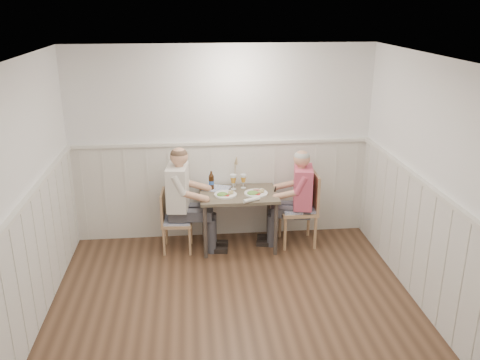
{
  "coord_description": "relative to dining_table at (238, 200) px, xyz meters",
  "views": [
    {
      "loc": [
        -0.41,
        -4.25,
        3.09
      ],
      "look_at": [
        0.18,
        1.64,
        1.0
      ],
      "focal_mm": 38.0,
      "sensor_mm": 36.0,
      "label": 1
    }
  ],
  "objects": [
    {
      "name": "plate_diner",
      "position": [
        -0.19,
        -0.07,
        0.12
      ],
      "size": [
        0.29,
        0.29,
        0.07
      ],
      "color": "white",
      "rests_on": "dining_table"
    },
    {
      "name": "wainscot",
      "position": [
        -0.18,
        -1.15,
        0.04
      ],
      "size": [
        4.0,
        4.49,
        1.34
      ],
      "color": "silver",
      "rests_on": "ground"
    },
    {
      "name": "dining_table",
      "position": [
        0.0,
        0.0,
        0.0
      ],
      "size": [
        0.99,
        0.7,
        0.75
      ],
      "color": "#4E483A",
      "rests_on": "ground"
    },
    {
      "name": "beer_glass_a",
      "position": [
        0.08,
        0.19,
        0.22
      ],
      "size": [
        0.08,
        0.08,
        0.19
      ],
      "color": "silver",
      "rests_on": "dining_table"
    },
    {
      "name": "room_shell",
      "position": [
        -0.18,
        -1.84,
        0.86
      ],
      "size": [
        4.04,
        4.54,
        2.6
      ],
      "color": "white",
      "rests_on": "ground"
    },
    {
      "name": "diner_cream",
      "position": [
        -0.73,
        -0.02,
        -0.06
      ],
      "size": [
        0.69,
        0.48,
        1.41
      ],
      "color": "#3F3F47",
      "rests_on": "ground"
    },
    {
      "name": "rolled_napkin",
      "position": [
        0.13,
        -0.31,
        0.12
      ],
      "size": [
        0.23,
        0.14,
        0.05
      ],
      "color": "white",
      "rests_on": "dining_table"
    },
    {
      "name": "beer_bottle",
      "position": [
        -0.34,
        0.18,
        0.21
      ],
      "size": [
        0.07,
        0.07,
        0.25
      ],
      "color": "black",
      "rests_on": "dining_table"
    },
    {
      "name": "man_in_pink",
      "position": [
        0.8,
        -0.03,
        -0.1
      ],
      "size": [
        0.67,
        0.47,
        1.33
      ],
      "color": "#3F3F47",
      "rests_on": "ground"
    },
    {
      "name": "beer_glass_b",
      "position": [
        -0.05,
        0.15,
        0.23
      ],
      "size": [
        0.08,
        0.08,
        0.21
      ],
      "color": "silver",
      "rests_on": "dining_table"
    },
    {
      "name": "gingham_mat",
      "position": [
        -0.27,
        0.2,
        0.1
      ],
      "size": [
        0.41,
        0.37,
        0.01
      ],
      "color": "#6074B7",
      "rests_on": "dining_table"
    },
    {
      "name": "chair_right",
      "position": [
        0.85,
        0.0,
        -0.12
      ],
      "size": [
        0.47,
        0.47,
        0.99
      ],
      "color": "#A37D5F",
      "rests_on": "ground"
    },
    {
      "name": "chair_left",
      "position": [
        -0.85,
        -0.03,
        -0.21
      ],
      "size": [
        0.41,
        0.41,
        0.82
      ],
      "color": "#A37D5F",
      "rests_on": "ground"
    },
    {
      "name": "plate_man",
      "position": [
        0.21,
        -0.06,
        0.12
      ],
      "size": [
        0.3,
        0.3,
        0.08
      ],
      "color": "white",
      "rests_on": "dining_table"
    },
    {
      "name": "ground_plane",
      "position": [
        -0.18,
        -1.84,
        -0.65
      ],
      "size": [
        4.5,
        4.5,
        0.0
      ],
      "primitive_type": "plane",
      "color": "#462E1F"
    },
    {
      "name": "grass_vase",
      "position": [
        -0.03,
        0.28,
        0.29
      ],
      "size": [
        0.05,
        0.05,
        0.43
      ],
      "color": "silver",
      "rests_on": "dining_table"
    }
  ]
}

